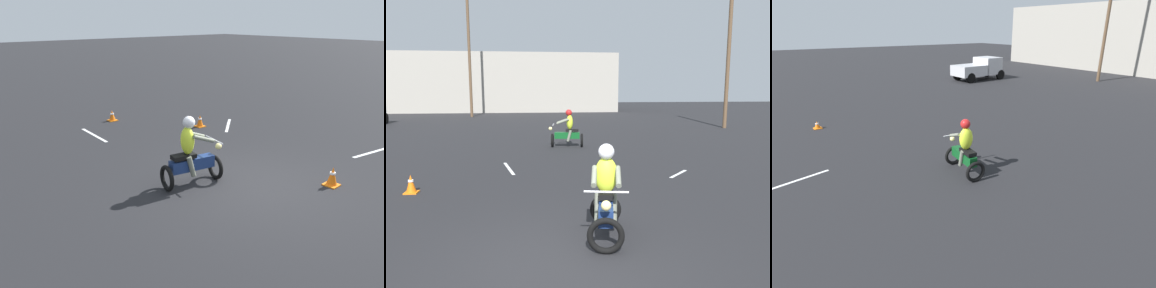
# 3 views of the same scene
# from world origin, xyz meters

# --- Properties ---
(ground_plane) EXTENTS (120.00, 120.00, 0.00)m
(ground_plane) POSITION_xyz_m (0.00, 0.00, 0.00)
(ground_plane) COLOR black
(motorcycle_rider_foreground) EXTENTS (0.88, 1.55, 1.66)m
(motorcycle_rider_foreground) POSITION_xyz_m (0.92, 1.02, 0.73)
(motorcycle_rider_foreground) COLOR black
(motorcycle_rider_foreground) RESTS_ON ground
(motorcycle_rider_background) EXTENTS (1.54, 0.79, 1.66)m
(motorcycle_rider_background) POSITION_xyz_m (1.14, 11.11, 0.73)
(motorcycle_rider_background) COLOR black
(motorcycle_rider_background) RESTS_ON ground
(traffic_cone_near_right) EXTENTS (0.32, 0.32, 0.47)m
(traffic_cone_near_right) POSITION_xyz_m (-3.38, 4.30, 0.23)
(traffic_cone_near_right) COLOR orange
(traffic_cone_near_right) RESTS_ON ground
(lane_stripe_ne) EXTENTS (0.90, 0.99, 0.01)m
(lane_stripe_ne) POSITION_xyz_m (4.04, 5.55, 0.00)
(lane_stripe_ne) COLOR silver
(lane_stripe_ne) RESTS_ON ground
(lane_stripe_n) EXTENTS (0.51, 1.88, 0.01)m
(lane_stripe_n) POSITION_xyz_m (-1.16, 6.92, 0.00)
(lane_stripe_n) COLOR silver
(lane_stripe_n) RESTS_ON ground
(utility_pole_near) EXTENTS (0.24, 0.24, 8.83)m
(utility_pole_near) POSITION_xyz_m (11.94, 17.80, 4.41)
(utility_pole_near) COLOR brown
(utility_pole_near) RESTS_ON ground
(utility_pole_far) EXTENTS (0.24, 0.24, 10.41)m
(utility_pole_far) POSITION_xyz_m (-5.89, 29.02, 5.21)
(utility_pole_far) COLOR brown
(utility_pole_far) RESTS_ON ground
(building_backdrop) EXTENTS (29.54, 8.22, 6.18)m
(building_backdrop) POSITION_xyz_m (-6.29, 38.06, 3.09)
(building_backdrop) COLOR gray
(building_backdrop) RESTS_ON ground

